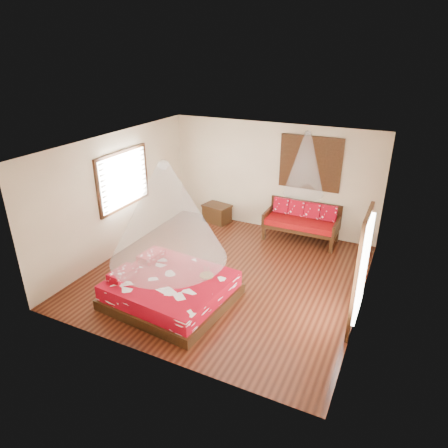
{
  "coord_description": "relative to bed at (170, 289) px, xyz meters",
  "views": [
    {
      "loc": [
        3.17,
        -6.7,
        4.49
      ],
      "look_at": [
        -0.08,
        0.05,
        1.15
      ],
      "focal_mm": 32.0,
      "sensor_mm": 36.0,
      "label": 1
    }
  ],
  "objects": [
    {
      "name": "mosquito_net_daybed",
      "position": [
        1.51,
        3.6,
        1.75
      ],
      "size": [
        0.96,
        0.96,
        1.5
      ],
      "primitive_type": "cone",
      "color": "white",
      "rests_on": "ceiling"
    },
    {
      "name": "wine_tray",
      "position": [
        0.59,
        0.37,
        0.31
      ],
      "size": [
        0.27,
        0.27,
        0.21
      ],
      "rotation": [
        0.0,
        0.0,
        -0.0
      ],
      "color": "brown",
      "rests_on": "bed"
    },
    {
      "name": "window_left",
      "position": [
        -2.16,
        1.55,
        1.45
      ],
      "size": [
        0.1,
        1.74,
        1.34
      ],
      "color": "black",
      "rests_on": "wall_left"
    },
    {
      "name": "bed",
      "position": [
        0.0,
        0.0,
        0.0
      ],
      "size": [
        2.32,
        2.13,
        0.64
      ],
      "rotation": [
        0.0,
        0.0,
        -0.09
      ],
      "color": "black",
      "rests_on": "floor"
    },
    {
      "name": "mosquito_net_main",
      "position": [
        0.02,
        -0.0,
        1.6
      ],
      "size": [
        2.12,
        2.12,
        1.8
      ],
      "primitive_type": "cone",
      "color": "white",
      "rests_on": "ceiling"
    },
    {
      "name": "storage_chest",
      "position": [
        -0.91,
        3.8,
        0.0
      ],
      "size": [
        0.81,
        0.66,
        0.5
      ],
      "rotation": [
        0.0,
        0.0,
        -0.2
      ],
      "color": "black",
      "rests_on": "floor"
    },
    {
      "name": "room",
      "position": [
        0.55,
        1.35,
        1.15
      ],
      "size": [
        5.54,
        5.54,
        2.84
      ],
      "color": "black",
      "rests_on": "ground"
    },
    {
      "name": "shutter_panel",
      "position": [
        1.51,
        4.06,
        1.65
      ],
      "size": [
        1.52,
        0.06,
        1.32
      ],
      "color": "black",
      "rests_on": "wall_back"
    },
    {
      "name": "glazed_door",
      "position": [
        3.26,
        0.75,
        0.82
      ],
      "size": [
        0.08,
        1.02,
        2.16
      ],
      "color": "black",
      "rests_on": "floor"
    },
    {
      "name": "daybed",
      "position": [
        1.51,
        3.73,
        0.27
      ],
      "size": [
        1.82,
        0.81,
        0.95
      ],
      "color": "black",
      "rests_on": "floor"
    }
  ]
}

